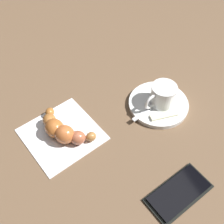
{
  "coord_description": "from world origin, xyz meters",
  "views": [
    {
      "loc": [
        0.18,
        0.38,
        0.54
      ],
      "look_at": [
        -0.0,
        0.0,
        0.03
      ],
      "focal_mm": 45.13,
      "sensor_mm": 36.0,
      "label": 1
    }
  ],
  "objects_px": {
    "saucer": "(158,104)",
    "napkin": "(62,134)",
    "sugar_packet": "(164,115)",
    "teaspoon": "(159,103)",
    "croissant": "(61,130)",
    "espresso_cup": "(163,95)",
    "cell_phone": "(179,193)"
  },
  "relations": [
    {
      "from": "croissant",
      "to": "saucer",
      "type": "bearing_deg",
      "value": 176.56
    },
    {
      "from": "saucer",
      "to": "cell_phone",
      "type": "bearing_deg",
      "value": 68.98
    },
    {
      "from": "napkin",
      "to": "cell_phone",
      "type": "distance_m",
      "value": 0.29
    },
    {
      "from": "sugar_packet",
      "to": "cell_phone",
      "type": "bearing_deg",
      "value": -102.63
    },
    {
      "from": "saucer",
      "to": "teaspoon",
      "type": "distance_m",
      "value": 0.01
    },
    {
      "from": "sugar_packet",
      "to": "espresso_cup",
      "type": "bearing_deg",
      "value": 76.9
    },
    {
      "from": "espresso_cup",
      "to": "sugar_packet",
      "type": "xyz_separation_m",
      "value": [
        0.02,
        0.04,
        -0.02
      ]
    },
    {
      "from": "sugar_packet",
      "to": "cell_phone",
      "type": "distance_m",
      "value": 0.19
    },
    {
      "from": "saucer",
      "to": "napkin",
      "type": "xyz_separation_m",
      "value": [
        0.25,
        -0.02,
        -0.0
      ]
    },
    {
      "from": "sugar_packet",
      "to": "napkin",
      "type": "distance_m",
      "value": 0.24
    },
    {
      "from": "sugar_packet",
      "to": "croissant",
      "type": "distance_m",
      "value": 0.24
    },
    {
      "from": "espresso_cup",
      "to": "croissant",
      "type": "height_order",
      "value": "espresso_cup"
    },
    {
      "from": "napkin",
      "to": "croissant",
      "type": "bearing_deg",
      "value": 98.11
    },
    {
      "from": "teaspoon",
      "to": "cell_phone",
      "type": "distance_m",
      "value": 0.23
    },
    {
      "from": "espresso_cup",
      "to": "sugar_packet",
      "type": "distance_m",
      "value": 0.05
    },
    {
      "from": "espresso_cup",
      "to": "napkin",
      "type": "relative_size",
      "value": 0.56
    },
    {
      "from": "teaspoon",
      "to": "sugar_packet",
      "type": "bearing_deg",
      "value": 76.83
    },
    {
      "from": "napkin",
      "to": "croissant",
      "type": "xyz_separation_m",
      "value": [
        -0.0,
        0.0,
        0.02
      ]
    },
    {
      "from": "espresso_cup",
      "to": "napkin",
      "type": "height_order",
      "value": "espresso_cup"
    },
    {
      "from": "saucer",
      "to": "sugar_packet",
      "type": "distance_m",
      "value": 0.04
    },
    {
      "from": "espresso_cup",
      "to": "sugar_packet",
      "type": "bearing_deg",
      "value": 67.16
    },
    {
      "from": "saucer",
      "to": "cell_phone",
      "type": "height_order",
      "value": "saucer"
    },
    {
      "from": "teaspoon",
      "to": "croissant",
      "type": "relative_size",
      "value": 0.92
    },
    {
      "from": "sugar_packet",
      "to": "croissant",
      "type": "height_order",
      "value": "croissant"
    },
    {
      "from": "teaspoon",
      "to": "croissant",
      "type": "xyz_separation_m",
      "value": [
        0.24,
        -0.02,
        0.01
      ]
    },
    {
      "from": "saucer",
      "to": "sugar_packet",
      "type": "height_order",
      "value": "sugar_packet"
    },
    {
      "from": "espresso_cup",
      "to": "cell_phone",
      "type": "bearing_deg",
      "value": 67.53
    },
    {
      "from": "saucer",
      "to": "teaspoon",
      "type": "height_order",
      "value": "teaspoon"
    },
    {
      "from": "saucer",
      "to": "espresso_cup",
      "type": "xyz_separation_m",
      "value": [
        -0.01,
        0.0,
        0.03
      ]
    },
    {
      "from": "saucer",
      "to": "croissant",
      "type": "xyz_separation_m",
      "value": [
        0.25,
        -0.01,
        0.02
      ]
    },
    {
      "from": "espresso_cup",
      "to": "sugar_packet",
      "type": "relative_size",
      "value": 1.34
    },
    {
      "from": "espresso_cup",
      "to": "saucer",
      "type": "bearing_deg",
      "value": -24.45
    }
  ]
}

